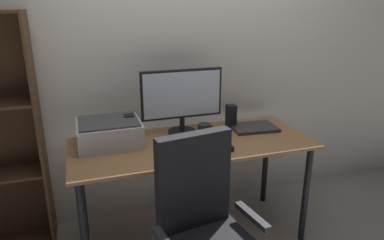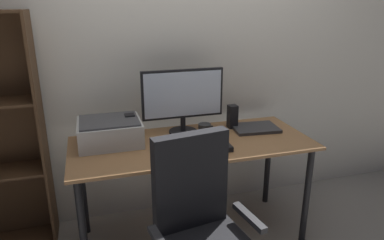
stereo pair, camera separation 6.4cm
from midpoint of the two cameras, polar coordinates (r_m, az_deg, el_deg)
ground_plane at (r=2.71m, az=-0.67°, el=-18.22°), size 12.00×12.00×0.00m
back_wall at (r=2.67m, az=-4.15°, el=11.62°), size 6.40×0.10×2.60m
desk at (r=2.37m, az=-0.73°, el=-5.50°), size 1.58×0.67×0.74m
monitor at (r=2.43m, az=-2.39°, el=3.71°), size 0.57×0.20×0.45m
keyboard at (r=2.17m, az=-0.38°, el=-5.09°), size 0.29×0.11×0.02m
mouse at (r=2.23m, az=4.86°, el=-4.35°), size 0.06×0.10×0.03m
coffee_mug at (r=2.39m, az=1.22°, el=-1.80°), size 0.10×0.09×0.10m
laptop at (r=2.61m, az=9.25°, el=-1.19°), size 0.34×0.26×0.02m
speaker_left at (r=2.40m, az=-10.83°, el=-1.12°), size 0.06×0.07×0.17m
speaker_right at (r=2.60m, az=5.62°, el=0.61°), size 0.06×0.07×0.17m
printer at (r=2.35m, az=-13.97°, el=-1.97°), size 0.40×0.34×0.16m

